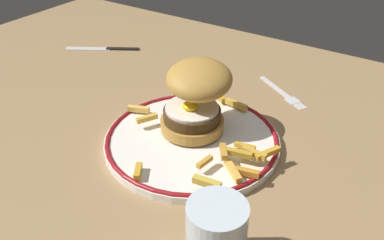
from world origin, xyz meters
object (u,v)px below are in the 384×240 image
Objects in this scene: dinner_plate at (192,139)px; water_glass at (216,240)px; burger at (195,96)px; fork at (283,92)px; knife at (108,48)px.

water_glass reaches higher than dinner_plate.
dinner_plate is 1.88× the size of burger.
burger is 1.17× the size of fork.
dinner_plate is 44.03cm from knife.
water_glass is at bearing -51.68° from burger.
burger reaches higher than fork.
dinner_plate is 2.20× the size of fork.
dinner_plate is 23.53cm from water_glass.
dinner_plate is 7.08cm from burger.
dinner_plate is 3.28× the size of water_glass.
knife is at bearing 153.92° from burger.
burger is (-1.33, 2.96, 6.29)cm from dinner_plate.
water_glass is 66.46cm from knife.
water_glass reaches higher than fork.
water_glass is (15.10, -17.83, 2.84)cm from dinner_plate.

